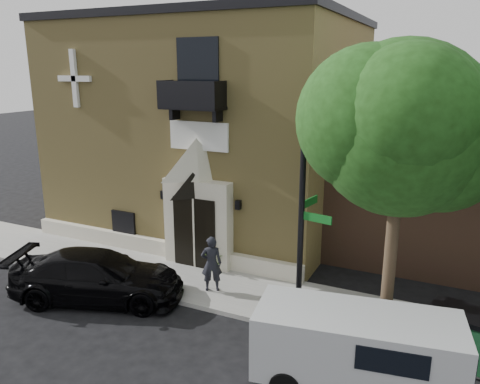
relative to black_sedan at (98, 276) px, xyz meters
The scene contains 11 objects.
ground 2.89m from the black_sedan, 15.72° to the left, with size 120.00×120.00×0.00m, color black.
sidewalk 4.37m from the black_sedan, 31.51° to the left, with size 42.00×3.00×0.15m, color gray.
church 9.52m from the black_sedan, 92.05° to the left, with size 12.20×11.01×9.30m.
street_tree_left 10.13m from the black_sedan, ahead, with size 4.97×4.38×7.77m.
black_sedan is the anchor object (origin of this frame).
cargo_van 8.54m from the black_sedan, ahead, with size 4.83×2.51×1.88m.
street_sign 6.87m from the black_sedan, 11.49° to the left, with size 0.97×1.07×6.16m.
fire_hydrant 9.88m from the black_sedan, ahead, with size 0.40×0.32×0.70m.
dumpster 10.79m from the black_sedan, ahead, with size 2.17×1.50×1.30m.
planter 4.12m from the black_sedan, 53.10° to the left, with size 0.72×0.62×0.80m, color #3D5926.
pedestrian_near 3.63m from the black_sedan, 30.50° to the left, with size 0.68×0.45×1.86m, color black.
Camera 1 is at (7.26, -11.18, 7.23)m, focal length 35.00 mm.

